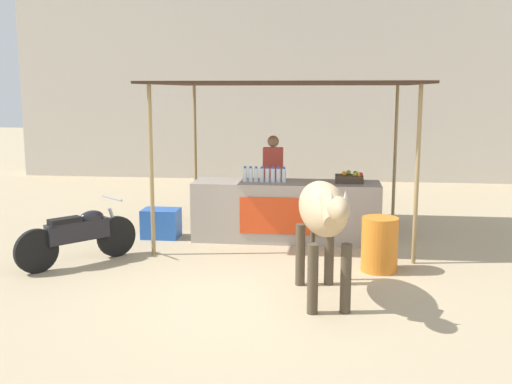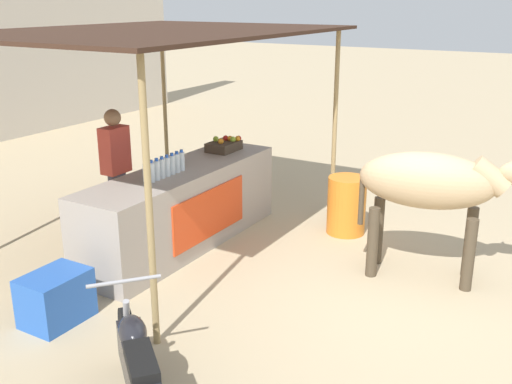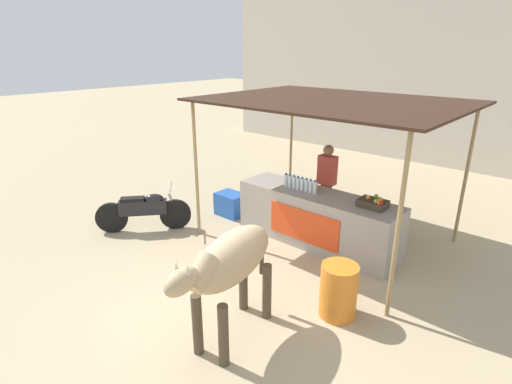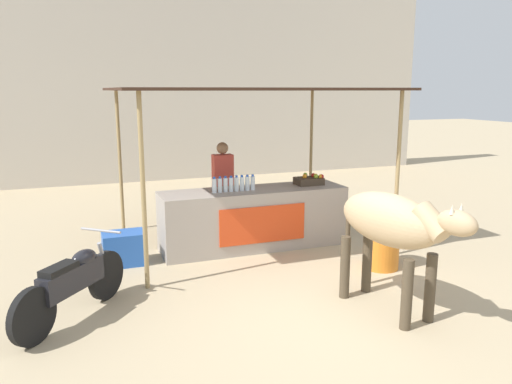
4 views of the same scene
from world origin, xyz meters
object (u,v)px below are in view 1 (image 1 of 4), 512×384
object	(u,v)px
stall_counter	(286,211)
cow	(324,213)
cooler_box	(161,223)
fruit_crate	(350,178)
water_barrel	(380,244)
vendor_behind_counter	(273,181)
motorcycle_parked	(79,234)

from	to	relation	value
stall_counter	cow	xyz separation A→B (m)	(0.63, -2.79, 0.55)
stall_counter	cooler_box	size ratio (longest dim) A/B	5.00
fruit_crate	water_barrel	xyz separation A→B (m)	(0.36, -1.61, -0.67)
vendor_behind_counter	water_barrel	world-z (taller)	vendor_behind_counter
stall_counter	motorcycle_parked	xyz separation A→B (m)	(-2.78, -1.73, -0.05)
stall_counter	fruit_crate	distance (m)	1.16
fruit_crate	vendor_behind_counter	bearing A→B (deg)	151.62
cooler_box	motorcycle_parked	xyz separation A→B (m)	(-0.71, -1.63, 0.19)
stall_counter	cooler_box	world-z (taller)	stall_counter
cooler_box	stall_counter	bearing A→B (deg)	2.69
vendor_behind_counter	cooler_box	size ratio (longest dim) A/B	2.75
stall_counter	water_barrel	distance (m)	2.08
fruit_crate	motorcycle_parked	distance (m)	4.23
fruit_crate	water_barrel	size ratio (longest dim) A/B	0.60
cooler_box	cow	bearing A→B (deg)	-45.01
vendor_behind_counter	cow	size ratio (longest dim) A/B	0.89
stall_counter	vendor_behind_counter	xyz separation A→B (m)	(-0.29, 0.75, 0.37)
motorcycle_parked	vendor_behind_counter	bearing A→B (deg)	44.96
motorcycle_parked	cow	bearing A→B (deg)	-17.35
cow	motorcycle_parked	size ratio (longest dim) A/B	1.30
stall_counter	motorcycle_parked	bearing A→B (deg)	-148.04
cow	motorcycle_parked	bearing A→B (deg)	162.65
vendor_behind_counter	motorcycle_parked	size ratio (longest dim) A/B	1.16
stall_counter	cow	distance (m)	2.92
stall_counter	motorcycle_parked	world-z (taller)	stall_counter
vendor_behind_counter	water_barrel	bearing A→B (deg)	-54.25
cow	stall_counter	bearing A→B (deg)	102.67
stall_counter	fruit_crate	bearing A→B (deg)	2.76
fruit_crate	water_barrel	distance (m)	1.78
fruit_crate	water_barrel	world-z (taller)	fruit_crate
stall_counter	cow	size ratio (longest dim) A/B	1.62
vendor_behind_counter	motorcycle_parked	distance (m)	3.54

